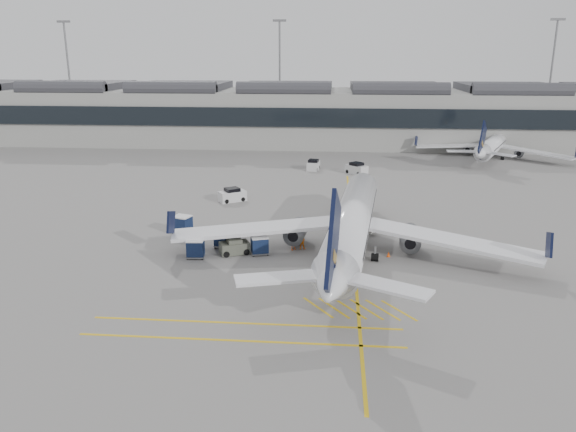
# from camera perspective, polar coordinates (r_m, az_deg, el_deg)

# --- Properties ---
(ground) EXTENTS (220.00, 220.00, 0.00)m
(ground) POSITION_cam_1_polar(r_m,az_deg,el_deg) (49.73, -4.80, -5.48)
(ground) COLOR gray
(ground) RESTS_ON ground
(terminal) EXTENTS (200.00, 20.45, 12.40)m
(terminal) POSITION_cam_1_polar(r_m,az_deg,el_deg) (118.34, 0.94, 10.35)
(terminal) COLOR #9E9E99
(terminal) RESTS_ON ground
(light_masts) EXTENTS (113.00, 0.60, 25.45)m
(light_masts) POSITION_cam_1_polar(r_m,az_deg,el_deg) (131.92, 0.64, 14.60)
(light_masts) COLOR slate
(light_masts) RESTS_ON ground
(apron_markings) EXTENTS (0.25, 60.00, 0.01)m
(apron_markings) POSITION_cam_1_polar(r_m,az_deg,el_deg) (58.51, 6.54, -2.14)
(apron_markings) COLOR gold
(apron_markings) RESTS_ON ground
(airliner_main) EXTENTS (34.11, 37.45, 9.97)m
(airliner_main) POSITION_cam_1_polar(r_m,az_deg,el_deg) (53.00, 6.47, -0.78)
(airliner_main) COLOR white
(airliner_main) RESTS_ON ground
(airliner_far) EXTENTS (25.64, 28.31, 8.05)m
(airliner_far) POSITION_cam_1_polar(r_m,az_deg,el_deg) (108.52, 20.16, 6.81)
(airliner_far) COLOR white
(airliner_far) RESTS_ON ground
(belt_loader) EXTENTS (4.64, 2.91, 1.85)m
(belt_loader) POSITION_cam_1_polar(r_m,az_deg,el_deg) (60.06, 6.64, -1.11)
(belt_loader) COLOR beige
(belt_loader) RESTS_ON ground
(baggage_cart_a) EXTENTS (2.00, 1.81, 1.75)m
(baggage_cart_a) POSITION_cam_1_polar(r_m,az_deg,el_deg) (53.05, -2.90, -2.94)
(baggage_cart_a) COLOR gray
(baggage_cart_a) RESTS_ON ground
(baggage_cart_b) EXTENTS (2.24, 2.00, 2.00)m
(baggage_cart_b) POSITION_cam_1_polar(r_m,az_deg,el_deg) (55.16, -6.42, -2.12)
(baggage_cart_b) COLOR gray
(baggage_cart_b) RESTS_ON ground
(baggage_cart_c) EXTENTS (1.76, 1.49, 1.76)m
(baggage_cart_c) POSITION_cam_1_polar(r_m,az_deg,el_deg) (52.82, -9.38, -3.23)
(baggage_cart_c) COLOR gray
(baggage_cart_c) RESTS_ON ground
(baggage_cart_d) EXTENTS (2.27, 2.07, 1.97)m
(baggage_cart_d) POSITION_cam_1_polar(r_m,az_deg,el_deg) (59.85, -10.69, -0.84)
(baggage_cart_d) COLOR gray
(baggage_cart_d) RESTS_ON ground
(ramp_agent_a) EXTENTS (0.82, 0.82, 1.92)m
(ramp_agent_a) POSITION_cam_1_polar(r_m,az_deg,el_deg) (54.15, 0.58, -2.49)
(ramp_agent_a) COLOR #FF5C0D
(ramp_agent_a) RESTS_ON ground
(ramp_agent_b) EXTENTS (0.78, 0.61, 1.58)m
(ramp_agent_b) POSITION_cam_1_polar(r_m,az_deg,el_deg) (54.45, 1.39, -2.58)
(ramp_agent_b) COLOR orange
(ramp_agent_b) RESTS_ON ground
(pushback_tug) EXTENTS (3.12, 2.57, 1.51)m
(pushback_tug) POSITION_cam_1_polar(r_m,az_deg,el_deg) (53.45, -5.46, -3.15)
(pushback_tug) COLOR #55584B
(pushback_tug) RESTS_ON ground
(safety_cone_nose) EXTENTS (0.32, 0.32, 0.45)m
(safety_cone_nose) POSITION_cam_1_polar(r_m,az_deg,el_deg) (69.97, 6.75, 1.13)
(safety_cone_nose) COLOR #F24C0A
(safety_cone_nose) RESTS_ON ground
(safety_cone_engine) EXTENTS (0.35, 0.35, 0.48)m
(safety_cone_engine) POSITION_cam_1_polar(r_m,az_deg,el_deg) (53.42, 10.17, -3.84)
(safety_cone_engine) COLOR #F24C0A
(safety_cone_engine) RESTS_ON ground
(service_van_left) EXTENTS (3.76, 3.29, 1.74)m
(service_van_left) POSITION_cam_1_polar(r_m,az_deg,el_deg) (72.31, -5.68, 2.11)
(service_van_left) COLOR silver
(service_van_left) RESTS_ON ground
(service_van_mid) EXTENTS (2.12, 3.49, 1.68)m
(service_van_mid) POSITION_cam_1_polar(r_m,az_deg,el_deg) (91.69, 2.60, 5.18)
(service_van_mid) COLOR silver
(service_van_mid) RESTS_ON ground
(service_van_right) EXTENTS (3.73, 3.72, 1.80)m
(service_van_right) POSITION_cam_1_polar(r_m,az_deg,el_deg) (89.13, 6.97, 4.79)
(service_van_right) COLOR silver
(service_van_right) RESTS_ON ground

